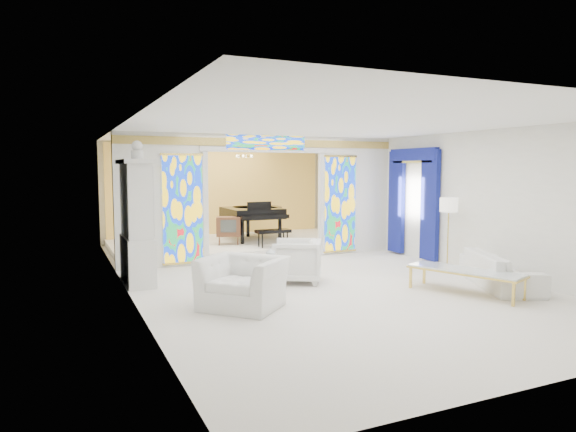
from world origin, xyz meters
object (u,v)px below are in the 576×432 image
armchair_right (297,261)px  grand_piano (255,213)px  china_cabinet (137,223)px  coffee_table (465,271)px  tv_console (228,227)px  armchair_left (243,283)px  sofa (500,270)px

armchair_right → grand_piano: (1.00, 4.91, 0.52)m
china_cabinet → coffee_table: china_cabinet is taller
armchair_right → grand_piano: grand_piano is taller
armchair_right → coffee_table: size_ratio=0.44×
coffee_table → tv_console: tv_console is taller
armchair_left → sofa: (4.91, -0.59, -0.09)m
armchair_left → coffee_table: bearing=34.9°
armchair_right → tv_console: bearing=-149.9°
armchair_right → sofa: armchair_right is taller
china_cabinet → sofa: bearing=-26.8°
coffee_table → grand_piano: (-1.29, 7.01, 0.53)m
china_cabinet → armchair_right: (2.84, -1.21, -0.75)m
china_cabinet → armchair_right: 3.17m
coffee_table → tv_console: size_ratio=2.79×
tv_console → armchair_left: bearing=-87.3°
china_cabinet → armchair_left: (1.26, -2.53, -0.77)m
china_cabinet → armchair_left: size_ratio=2.21×
china_cabinet → tv_console: 4.09m
sofa → grand_piano: (-2.34, 6.82, 0.62)m
sofa → coffee_table: (-1.05, -0.19, 0.09)m
tv_console → armchair_right: bearing=-71.0°
armchair_left → tv_console: size_ratio=1.66×
sofa → grand_piano: 7.24m
armchair_left → sofa: armchair_left is taller
china_cabinet → grand_piano: (3.83, 3.70, -0.24)m
sofa → tv_console: tv_console is taller
armchair_right → grand_piano: 5.04m
coffee_table → tv_console: bearing=110.5°
grand_piano → sofa: bearing=-71.8°
grand_piano → tv_console: grand_piano is taller
grand_piano → tv_console: bearing=-145.3°
grand_piano → tv_console: size_ratio=3.76×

